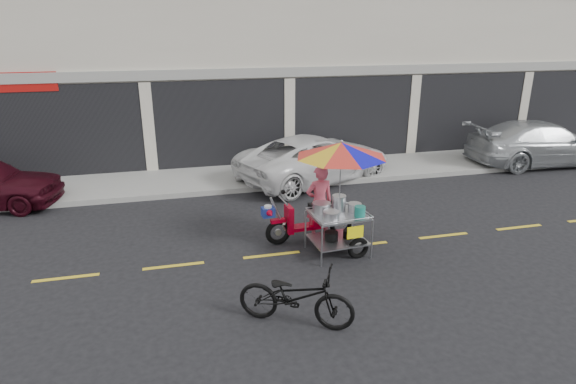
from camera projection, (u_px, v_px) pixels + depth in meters
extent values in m
plane|color=black|center=(361.00, 245.00, 10.49)|extent=(90.00, 90.00, 0.00)
cube|color=gray|center=(297.00, 171.00, 15.50)|extent=(45.00, 3.00, 0.15)
cube|color=beige|center=(264.00, 39.00, 18.78)|extent=(36.00, 8.00, 8.00)
cube|color=black|center=(289.00, 123.00, 15.94)|extent=(35.28, 0.06, 2.90)
cube|color=gray|center=(290.00, 72.00, 15.37)|extent=(36.00, 0.12, 0.30)
cube|color=white|center=(562.00, 9.00, 22.01)|extent=(8.00, 7.00, 10.40)
cube|color=gold|center=(361.00, 245.00, 10.49)|extent=(42.00, 0.10, 0.01)
imported|color=white|center=(315.00, 158.00, 14.65)|extent=(5.48, 4.07, 1.38)
imported|color=#B5B9BD|center=(541.00, 143.00, 16.28)|extent=(5.16, 2.31, 1.47)
imported|color=black|center=(296.00, 296.00, 7.60)|extent=(1.97, 1.49, 0.99)
torus|color=black|center=(278.00, 232.00, 10.45)|extent=(0.58, 0.16, 0.57)
torus|color=black|center=(341.00, 224.00, 10.90)|extent=(0.58, 0.16, 0.57)
cylinder|color=#9EA0A5|center=(278.00, 232.00, 10.45)|extent=(0.15, 0.07, 0.14)
cylinder|color=#9EA0A5|center=(341.00, 224.00, 10.90)|extent=(0.15, 0.07, 0.14)
cube|color=#A20117|center=(278.00, 221.00, 10.36)|extent=(0.33, 0.15, 0.08)
cylinder|color=#9EA0A5|center=(278.00, 214.00, 10.31)|extent=(0.37, 0.08, 0.81)
cube|color=#A20117|center=(289.00, 219.00, 10.44)|extent=(0.15, 0.35, 0.60)
cube|color=#A20117|center=(308.00, 226.00, 10.65)|extent=(0.82, 0.35, 0.08)
cube|color=#A20117|center=(327.00, 214.00, 10.71)|extent=(0.77, 0.32, 0.40)
cube|color=black|center=(323.00, 205.00, 10.60)|extent=(0.67, 0.29, 0.10)
cylinder|color=#9EA0A5|center=(283.00, 200.00, 10.25)|extent=(0.08, 0.55, 0.04)
sphere|color=black|center=(283.00, 192.00, 10.40)|extent=(0.10, 0.10, 0.10)
cylinder|color=white|center=(283.00, 223.00, 10.42)|extent=(0.13, 0.13, 0.05)
cube|color=navy|center=(268.00, 212.00, 10.22)|extent=(0.28, 0.24, 0.20)
cylinder|color=white|center=(268.00, 207.00, 10.18)|extent=(0.17, 0.17, 0.05)
cone|color=#A20117|center=(270.00, 214.00, 10.06)|extent=(0.20, 0.24, 0.18)
torus|color=black|center=(358.00, 248.00, 9.85)|extent=(0.47, 0.14, 0.46)
cylinder|color=#9EA0A5|center=(322.00, 247.00, 9.43)|extent=(0.04, 0.04, 0.85)
cylinder|color=#9EA0A5|center=(305.00, 229.00, 10.24)|extent=(0.04, 0.04, 0.85)
cylinder|color=#9EA0A5|center=(372.00, 239.00, 9.77)|extent=(0.04, 0.04, 0.85)
cylinder|color=#9EA0A5|center=(352.00, 223.00, 10.57)|extent=(0.04, 0.04, 0.85)
cube|color=#9EA0A5|center=(338.00, 240.00, 10.04)|extent=(1.18, 0.99, 0.03)
cube|color=#9EA0A5|center=(339.00, 215.00, 9.86)|extent=(1.18, 0.99, 0.04)
cylinder|color=#9EA0A5|center=(348.00, 221.00, 9.44)|extent=(1.10, 0.12, 0.02)
cylinder|color=#9EA0A5|center=(330.00, 205.00, 10.24)|extent=(1.10, 0.12, 0.02)
cylinder|color=#9EA0A5|center=(314.00, 216.00, 9.67)|extent=(0.10, 0.90, 0.02)
cylinder|color=#9EA0A5|center=(363.00, 209.00, 10.01)|extent=(0.10, 0.90, 0.02)
cylinder|color=#9EA0A5|center=(329.00, 231.00, 10.45)|extent=(0.10, 0.75, 0.04)
cylinder|color=#9EA0A5|center=(330.00, 210.00, 10.28)|extent=(0.10, 0.75, 0.04)
cube|color=#F8E809|center=(355.00, 232.00, 9.54)|extent=(0.35, 0.05, 0.25)
cylinder|color=#B7B7BC|center=(321.00, 208.00, 9.91)|extent=(0.40, 0.40, 0.20)
cylinder|color=#B7B7BC|center=(339.00, 203.00, 10.03)|extent=(0.31, 0.31, 0.30)
cylinder|color=#B7B7BC|center=(355.00, 208.00, 9.99)|extent=(0.30, 0.30, 0.15)
cylinder|color=#B7B7BC|center=(331.00, 216.00, 9.59)|extent=(0.35, 0.35, 0.14)
cylinder|color=#1B7E6E|center=(360.00, 212.00, 9.70)|extent=(0.24, 0.24, 0.22)
cylinder|color=black|center=(331.00, 236.00, 9.96)|extent=(0.30, 0.30, 0.18)
cylinder|color=black|center=(349.00, 234.00, 10.09)|extent=(0.26, 0.26, 0.16)
cylinder|color=#9EA0A5|center=(340.00, 179.00, 9.72)|extent=(0.03, 0.03, 1.51)
sphere|color=#9EA0A5|center=(342.00, 141.00, 9.46)|extent=(0.06, 0.06, 0.06)
imported|color=#C7485C|center=(319.00, 203.00, 10.55)|extent=(0.65, 0.46, 1.70)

